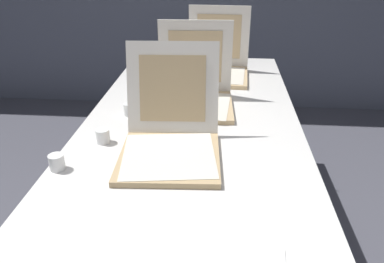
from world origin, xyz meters
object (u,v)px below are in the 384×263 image
(table, at_px, (191,136))
(pizza_box_middle, at_px, (194,94))
(cup_white_mid, at_px, (129,109))
(napkin_pile, at_px, (257,263))
(cup_white_near_left, at_px, (57,162))
(pizza_box_back, at_px, (217,67))
(cup_white_far, at_px, (150,88))
(cup_white_near_center, at_px, (103,136))
(pizza_box_front, at_px, (170,141))

(table, relative_size, pizza_box_middle, 5.72)
(cup_white_mid, xyz_separation_m, napkin_pile, (0.53, -0.88, -0.03))
(cup_white_near_left, distance_m, napkin_pile, 0.78)
(pizza_box_middle, bearing_deg, table, -92.02)
(pizza_box_back, xyz_separation_m, napkin_pile, (0.14, -1.49, -0.05))
(cup_white_far, distance_m, cup_white_mid, 0.29)
(table, relative_size, pizza_box_back, 5.72)
(cup_white_far, relative_size, cup_white_near_center, 1.00)
(napkin_pile, bearing_deg, cup_white_far, 112.49)
(napkin_pile, bearing_deg, cup_white_near_left, 149.82)
(table, bearing_deg, cup_white_far, 122.66)
(pizza_box_front, xyz_separation_m, napkin_pile, (0.29, -0.54, -0.05))
(cup_white_near_left, distance_m, cup_white_near_center, 0.24)
(cup_white_far, distance_m, napkin_pile, 1.26)
(cup_white_mid, bearing_deg, cup_white_far, 80.91)
(cup_white_near_center, bearing_deg, pizza_box_front, -13.25)
(pizza_box_back, distance_m, cup_white_near_center, 0.98)
(pizza_box_front, relative_size, pizza_box_back, 1.23)
(table, distance_m, pizza_box_front, 0.27)
(pizza_box_middle, xyz_separation_m, cup_white_far, (-0.25, 0.14, -0.03))
(cup_white_far, bearing_deg, pizza_box_back, 43.15)
(pizza_box_middle, relative_size, cup_white_mid, 6.84)
(pizza_box_back, relative_size, cup_white_near_center, 6.85)
(pizza_box_back, bearing_deg, cup_white_far, -134.18)
(cup_white_near_left, bearing_deg, pizza_box_front, 20.63)
(cup_white_mid, distance_m, napkin_pile, 1.03)
(pizza_box_middle, relative_size, cup_white_far, 6.84)
(table, relative_size, cup_white_far, 39.17)
(table, height_order, pizza_box_back, pizza_box_back)
(cup_white_far, xyz_separation_m, napkin_pile, (0.48, -1.16, -0.03))
(cup_white_near_center, bearing_deg, napkin_pile, -46.56)
(pizza_box_front, distance_m, pizza_box_back, 0.96)
(table, distance_m, cup_white_mid, 0.32)
(cup_white_far, bearing_deg, pizza_box_front, -73.02)
(table, xyz_separation_m, pizza_box_front, (-0.06, -0.24, 0.10))
(cup_white_near_left, relative_size, cup_white_near_center, 1.00)
(pizza_box_front, height_order, cup_white_far, pizza_box_front)
(pizza_box_front, distance_m, napkin_pile, 0.61)
(pizza_box_back, distance_m, cup_white_near_left, 1.22)
(table, bearing_deg, pizza_box_middle, 90.37)
(cup_white_far, bearing_deg, napkin_pile, -67.51)
(napkin_pile, bearing_deg, pizza_box_middle, 102.99)
(pizza_box_back, distance_m, cup_white_far, 0.47)
(cup_white_near_center, bearing_deg, cup_white_mid, 80.86)
(pizza_box_back, bearing_deg, cup_white_near_center, -113.50)
(table, distance_m, cup_white_far, 0.47)
(pizza_box_back, relative_size, cup_white_far, 6.85)
(table, height_order, cup_white_mid, cup_white_mid)
(pizza_box_back, bearing_deg, napkin_pile, -82.01)
(table, height_order, cup_white_near_center, cup_white_near_center)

